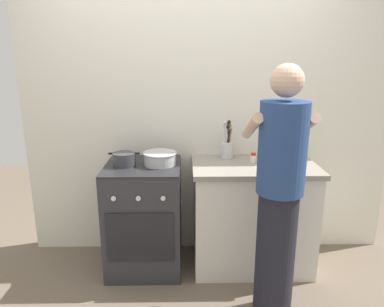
% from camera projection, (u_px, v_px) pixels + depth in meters
% --- Properties ---
extents(ground, '(6.00, 6.00, 0.00)m').
position_uv_depth(ground, '(186.00, 274.00, 2.93)').
color(ground, '#6B5B4C').
extents(back_wall, '(3.20, 0.10, 2.50)m').
position_uv_depth(back_wall, '(208.00, 114.00, 3.08)').
color(back_wall, silver).
rests_on(back_wall, ground).
extents(countertop, '(1.00, 0.60, 0.90)m').
position_uv_depth(countertop, '(252.00, 215.00, 2.96)').
color(countertop, silver).
rests_on(countertop, ground).
extents(stove_range, '(0.60, 0.62, 0.90)m').
position_uv_depth(stove_range, '(144.00, 216.00, 2.95)').
color(stove_range, '#2D2D33').
rests_on(stove_range, ground).
extents(pot, '(0.24, 0.18, 0.11)m').
position_uv_depth(pot, '(124.00, 159.00, 2.80)').
color(pot, '#38383D').
rests_on(pot, stove_range).
extents(mixing_bowl, '(0.27, 0.27, 0.10)m').
position_uv_depth(mixing_bowl, '(159.00, 158.00, 2.82)').
color(mixing_bowl, '#B7B7BC').
rests_on(mixing_bowl, stove_range).
extents(utensil_crock, '(0.10, 0.10, 0.33)m').
position_uv_depth(utensil_crock, '(227.00, 147.00, 2.98)').
color(utensil_crock, silver).
rests_on(utensil_crock, countertop).
extents(spice_bottle, '(0.04, 0.04, 0.09)m').
position_uv_depth(spice_bottle, '(253.00, 158.00, 2.86)').
color(spice_bottle, silver).
rests_on(spice_bottle, countertop).
extents(oil_bottle, '(0.07, 0.07, 0.23)m').
position_uv_depth(oil_bottle, '(284.00, 153.00, 2.80)').
color(oil_bottle, gold).
rests_on(oil_bottle, countertop).
extents(person, '(0.41, 0.50, 1.70)m').
position_uv_depth(person, '(278.00, 198.00, 2.27)').
color(person, black).
rests_on(person, ground).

